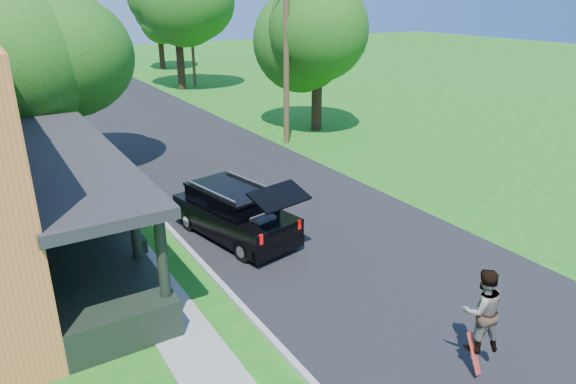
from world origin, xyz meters
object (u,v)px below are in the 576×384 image
black_suv (235,213)px  utility_pole_near (286,42)px  skateboarder (482,310)px  tree_right_near (317,33)px

black_suv → utility_pole_near: 11.62m
skateboarder → tree_right_near: (8.28, 17.77, 3.82)m
skateboarder → utility_pole_near: bearing=-87.1°
skateboarder → tree_right_near: size_ratio=0.22×
black_suv → tree_right_near: 14.58m
black_suv → utility_pole_near: (6.95, 8.36, 4.11)m
skateboarder → utility_pole_near: utility_pole_near is taller
tree_right_near → utility_pole_near: size_ratio=0.82×
tree_right_near → utility_pole_near: utility_pole_near is taller
tree_right_near → utility_pole_near: 3.23m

